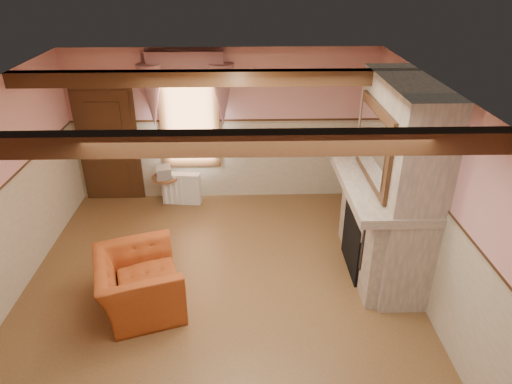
{
  "coord_description": "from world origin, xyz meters",
  "views": [
    {
      "loc": [
        0.38,
        -4.92,
        4.14
      ],
      "look_at": [
        0.53,
        0.8,
        1.19
      ],
      "focal_mm": 32.0,
      "sensor_mm": 36.0,
      "label": 1
    }
  ],
  "objects_px": {
    "side_table": "(166,190)",
    "oil_lamp": "(378,165)",
    "mantel_clock": "(368,152)",
    "bowl": "(384,182)",
    "armchair": "(139,283)",
    "radiator": "(182,188)"
  },
  "relations": [
    {
      "from": "side_table",
      "to": "oil_lamp",
      "type": "height_order",
      "value": "oil_lamp"
    },
    {
      "from": "side_table",
      "to": "mantel_clock",
      "type": "distance_m",
      "value": 3.78
    },
    {
      "from": "oil_lamp",
      "to": "bowl",
      "type": "bearing_deg",
      "value": -90.0
    },
    {
      "from": "bowl",
      "to": "mantel_clock",
      "type": "distance_m",
      "value": 0.89
    },
    {
      "from": "side_table",
      "to": "bowl",
      "type": "xyz_separation_m",
      "value": [
        3.33,
        -2.18,
        1.19
      ]
    },
    {
      "from": "side_table",
      "to": "bowl",
      "type": "height_order",
      "value": "bowl"
    },
    {
      "from": "armchair",
      "to": "mantel_clock",
      "type": "bearing_deg",
      "value": -81.61
    },
    {
      "from": "side_table",
      "to": "mantel_clock",
      "type": "height_order",
      "value": "mantel_clock"
    },
    {
      "from": "armchair",
      "to": "radiator",
      "type": "distance_m",
      "value": 2.89
    },
    {
      "from": "bowl",
      "to": "mantel_clock",
      "type": "xyz_separation_m",
      "value": [
        0.0,
        0.89,
        0.06
      ]
    },
    {
      "from": "armchair",
      "to": "oil_lamp",
      "type": "relative_size",
      "value": 4.21
    },
    {
      "from": "side_table",
      "to": "radiator",
      "type": "distance_m",
      "value": 0.29
    },
    {
      "from": "armchair",
      "to": "oil_lamp",
      "type": "height_order",
      "value": "oil_lamp"
    },
    {
      "from": "armchair",
      "to": "mantel_clock",
      "type": "xyz_separation_m",
      "value": [
        3.25,
        1.59,
        1.14
      ]
    },
    {
      "from": "side_table",
      "to": "oil_lamp",
      "type": "relative_size",
      "value": 1.96
    },
    {
      "from": "mantel_clock",
      "to": "bowl",
      "type": "bearing_deg",
      "value": -90.0
    },
    {
      "from": "armchair",
      "to": "radiator",
      "type": "bearing_deg",
      "value": -21.69
    },
    {
      "from": "armchair",
      "to": "radiator",
      "type": "height_order",
      "value": "armchair"
    },
    {
      "from": "armchair",
      "to": "oil_lamp",
      "type": "distance_m",
      "value": 3.61
    },
    {
      "from": "radiator",
      "to": "oil_lamp",
      "type": "xyz_separation_m",
      "value": [
        3.05,
        -1.85,
        1.26
      ]
    },
    {
      "from": "radiator",
      "to": "side_table",
      "type": "bearing_deg",
      "value": -173.96
    },
    {
      "from": "side_table",
      "to": "mantel_clock",
      "type": "relative_size",
      "value": 2.29
    }
  ]
}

